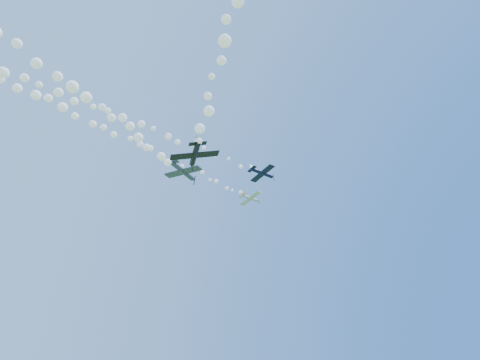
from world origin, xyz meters
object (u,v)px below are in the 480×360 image
plane_white (250,198)px  plane_black (195,155)px  plane_grey (183,171)px  plane_navy (262,173)px

plane_white → plane_black: size_ratio=0.98×
plane_white → plane_grey: size_ratio=0.85×
plane_navy → plane_black: plane_navy is taller
plane_white → plane_navy: size_ratio=0.93×
plane_black → plane_navy: bearing=-35.9°
plane_navy → plane_black: size_ratio=1.06×
plane_grey → plane_black: (-5.44, -15.70, -7.98)m
plane_white → plane_black: plane_white is taller
plane_white → plane_navy: 13.80m
plane_navy → plane_white: bearing=64.8°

